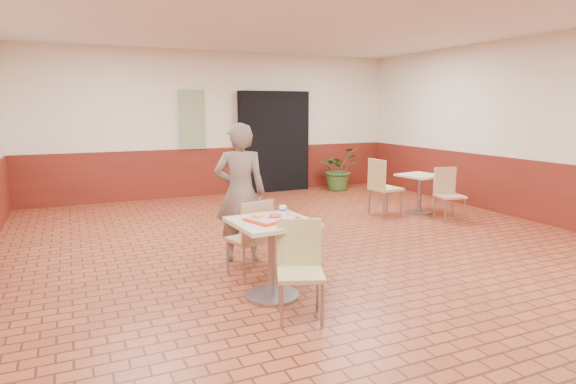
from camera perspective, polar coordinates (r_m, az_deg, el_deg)
name	(u,v)px	position (r m, az deg, el deg)	size (l,w,h in m)	color
room_shell	(340,138)	(5.74, 6.16, 6.37)	(8.01, 10.01, 3.01)	brown
wainscot_band	(338,221)	(5.89, 5.98, -3.39)	(8.00, 10.00, 1.00)	maroon
corridor_doorway	(274,142)	(10.67, -1.67, 5.97)	(1.60, 0.22, 2.20)	black
promo_poster	(192,120)	(10.15, -11.34, 8.39)	(0.50, 0.03, 1.20)	gray
main_table	(272,246)	(4.73, -1.93, -6.38)	(0.74, 0.74, 0.78)	beige
chair_main_front	(300,264)	(4.33, 1.41, -8.49)	(0.52, 0.52, 0.87)	tan
chair_main_back	(252,234)	(5.30, -4.25, -5.03)	(0.48, 0.48, 0.87)	tan
customer	(240,193)	(5.82, -5.68, -0.12)	(0.61, 0.40, 1.68)	#726358
serving_tray	(272,219)	(4.66, -1.95, -3.21)	(0.45, 0.35, 0.03)	red
ring_donut	(257,215)	(4.69, -3.71, -2.74)	(0.11, 0.11, 0.03)	#DFAA51
long_john_donut	(275,216)	(4.65, -1.56, -2.81)	(0.14, 0.10, 0.04)	#D2713D
paper_cup	(283,210)	(4.77, -0.62, -2.14)	(0.07, 0.07, 0.09)	white
second_table	(420,187)	(8.82, 15.35, 0.56)	(0.65, 0.65, 0.69)	beige
chair_second_left	(382,184)	(8.42, 11.09, 0.91)	(0.48, 0.48, 0.99)	tan
chair_second_front	(448,191)	(8.41, 18.41, 0.12)	(0.47, 0.47, 0.87)	tan
potted_plant	(338,169)	(10.91, 5.98, 2.77)	(0.87, 0.76, 0.97)	#345823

